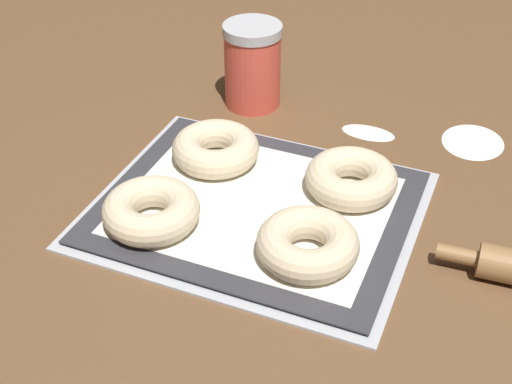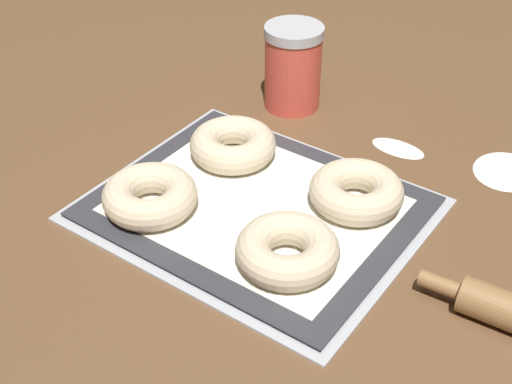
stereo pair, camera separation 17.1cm
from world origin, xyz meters
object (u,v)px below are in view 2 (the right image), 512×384
baking_tray (256,209)px  bagel_front_right (287,250)px  bagel_back_right (356,191)px  flour_canister (293,67)px  bagel_front_left (150,196)px  bagel_back_left (233,145)px

baking_tray → bagel_front_right: size_ratio=3.38×
bagel_back_right → flour_canister: bearing=139.8°
bagel_front_right → bagel_front_left: bearing=-175.8°
bagel_front_left → flour_canister: (-0.01, 0.36, 0.04)m
bagel_front_left → bagel_back_left: (0.02, 0.16, 0.00)m
bagel_back_right → flour_canister: (-0.23, 0.19, 0.04)m
bagel_back_right → flour_canister: flour_canister is taller
bagel_back_right → baking_tray: bearing=-144.0°
bagel_front_right → bagel_back_right: bearing=86.2°
bagel_back_right → bagel_back_left: bearing=-178.8°
bagel_front_left → bagel_back_left: size_ratio=1.00×
bagel_front_left → flour_canister: flour_canister is taller
baking_tray → flour_canister: flour_canister is taller
bagel_front_left → bagel_front_right: 0.21m
bagel_front_left → bagel_back_left: 0.16m
baking_tray → bagel_front_left: 0.14m
bagel_front_right → baking_tray: bearing=143.4°
baking_tray → bagel_front_right: (0.10, -0.07, 0.03)m
flour_canister → bagel_front_right: bearing=-57.7°
baking_tray → bagel_front_left: size_ratio=3.38×
bagel_front_right → bagel_back_right: (0.01, 0.15, 0.00)m
bagel_front_right → bagel_back_right: same height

